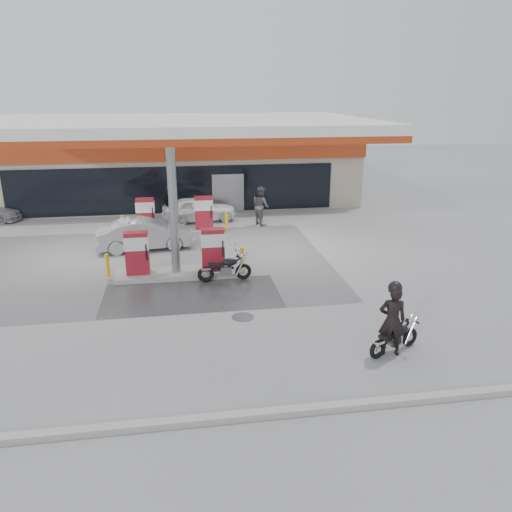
# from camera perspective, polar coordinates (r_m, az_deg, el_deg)

# --- Properties ---
(ground) EXTENTS (90.00, 90.00, 0.00)m
(ground) POSITION_cam_1_polar(r_m,az_deg,el_deg) (17.30, -9.00, -4.55)
(ground) COLOR gray
(ground) RESTS_ON ground
(wet_patch) EXTENTS (6.00, 3.00, 0.00)m
(wet_patch) POSITION_cam_1_polar(r_m,az_deg,el_deg) (17.30, -7.34, -4.46)
(wet_patch) COLOR #4C4C4F
(wet_patch) RESTS_ON ground
(drain_cover) EXTENTS (0.70, 0.70, 0.01)m
(drain_cover) POSITION_cam_1_polar(r_m,az_deg,el_deg) (15.57, -1.52, -6.99)
(drain_cover) COLOR #38383A
(drain_cover) RESTS_ON ground
(kerb) EXTENTS (28.00, 0.25, 0.15)m
(kerb) POSITION_cam_1_polar(r_m,az_deg,el_deg) (11.13, -8.75, -18.27)
(kerb) COLOR gray
(kerb) RESTS_ON ground
(store_building) EXTENTS (22.00, 8.22, 4.00)m
(store_building) POSITION_cam_1_polar(r_m,az_deg,el_deg) (32.23, -9.37, 9.86)
(store_building) COLOR #B4AA96
(store_building) RESTS_ON ground
(canopy) EXTENTS (16.00, 10.02, 5.51)m
(canopy) POSITION_cam_1_polar(r_m,az_deg,el_deg) (21.00, -9.83, 14.31)
(canopy) COLOR silver
(canopy) RESTS_ON ground
(pump_island_near) EXTENTS (5.14, 1.30, 1.78)m
(pump_island_near) POSITION_cam_1_polar(r_m,az_deg,el_deg) (18.92, -9.15, -0.22)
(pump_island_near) COLOR #9E9E99
(pump_island_near) RESTS_ON ground
(pump_island_far) EXTENTS (5.14, 1.30, 1.78)m
(pump_island_far) POSITION_cam_1_polar(r_m,az_deg,el_deg) (24.69, -9.21, 4.19)
(pump_island_far) COLOR #9E9E99
(pump_island_far) RESTS_ON ground
(main_motorcycle) EXTENTS (1.66, 0.91, 0.91)m
(main_motorcycle) POSITION_cam_1_polar(r_m,az_deg,el_deg) (13.98, 15.61, -9.03)
(main_motorcycle) COLOR black
(main_motorcycle) RESTS_ON ground
(biker_main) EXTENTS (0.79, 0.61, 1.94)m
(biker_main) POSITION_cam_1_polar(r_m,az_deg,el_deg) (13.60, 15.29, -7.13)
(biker_main) COLOR black
(biker_main) RESTS_ON ground
(parked_motorcycle) EXTENTS (2.01, 0.77, 1.03)m
(parked_motorcycle) POSITION_cam_1_polar(r_m,az_deg,el_deg) (18.32, -3.51, -1.48)
(parked_motorcycle) COLOR black
(parked_motorcycle) RESTS_ON ground
(sedan_white) EXTENTS (4.08, 2.10, 1.33)m
(sedan_white) POSITION_cam_1_polar(r_m,az_deg,el_deg) (26.86, -6.54, 5.36)
(sedan_white) COLOR white
(sedan_white) RESTS_ON ground
(attendant) EXTENTS (1.08, 1.19, 2.01)m
(attendant) POSITION_cam_1_polar(r_m,az_deg,el_deg) (25.93, 0.54, 5.78)
(attendant) COLOR #4D4D51
(attendant) RESTS_ON ground
(hatchback_silver) EXTENTS (4.28, 1.91, 1.36)m
(hatchback_silver) POSITION_cam_1_polar(r_m,az_deg,el_deg) (22.42, -12.56, 2.46)
(hatchback_silver) COLOR #96999D
(hatchback_silver) RESTS_ON ground
(parked_car_right) EXTENTS (4.05, 2.89, 1.02)m
(parked_car_right) POSITION_cam_1_polar(r_m,az_deg,el_deg) (31.49, 5.03, 7.06)
(parked_car_right) COLOR #4D1310
(parked_car_right) RESTS_ON ground
(biker_walking) EXTENTS (1.06, 1.05, 1.80)m
(biker_walking) POSITION_cam_1_polar(r_m,az_deg,el_deg) (27.12, -9.82, 5.86)
(biker_walking) COLOR black
(biker_walking) RESTS_ON ground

